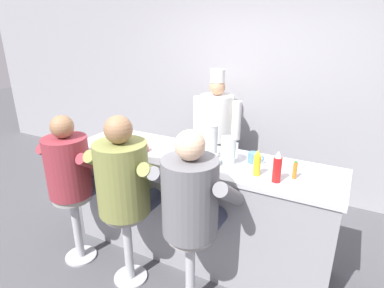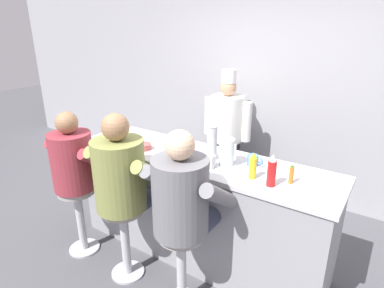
{
  "view_description": "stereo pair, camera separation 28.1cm",
  "coord_description": "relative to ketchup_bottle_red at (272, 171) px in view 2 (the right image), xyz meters",
  "views": [
    {
      "loc": [
        1.17,
        -2.04,
        2.13
      ],
      "look_at": [
        -0.05,
        0.3,
        1.15
      ],
      "focal_mm": 30.0,
      "sensor_mm": 36.0,
      "label": 1
    },
    {
      "loc": [
        1.42,
        -1.9,
        2.13
      ],
      "look_at": [
        -0.05,
        0.3,
        1.15
      ],
      "focal_mm": 30.0,
      "sensor_mm": 36.0,
      "label": 2
    }
  ],
  "objects": [
    {
      "name": "ground_plane",
      "position": [
        -0.73,
        -0.16,
        -1.14
      ],
      "size": [
        20.0,
        20.0,
        0.0
      ],
      "primitive_type": "plane",
      "color": "#4C4C51"
    },
    {
      "name": "wall_back",
      "position": [
        -0.73,
        1.83,
        0.21
      ],
      "size": [
        10.0,
        0.06,
        2.7
      ],
      "color": "#99999E",
      "rests_on": "ground_plane"
    },
    {
      "name": "diner_counter",
      "position": [
        -0.73,
        0.17,
        -0.63
      ],
      "size": [
        2.47,
        0.66,
        1.03
      ],
      "color": "gray",
      "rests_on": "ground_plane"
    },
    {
      "name": "ketchup_bottle_red",
      "position": [
        0.0,
        0.0,
        0.0
      ],
      "size": [
        0.06,
        0.06,
        0.25
      ],
      "color": "red",
      "rests_on": "diner_counter"
    },
    {
      "name": "mustard_bottle_yellow",
      "position": [
        -0.16,
        0.04,
        -0.02
      ],
      "size": [
        0.06,
        0.06,
        0.21
      ],
      "color": "yellow",
      "rests_on": "diner_counter"
    },
    {
      "name": "hot_sauce_bottle_orange",
      "position": [
        0.11,
        0.12,
        -0.05
      ],
      "size": [
        0.03,
        0.03,
        0.14
      ],
      "color": "orange",
      "rests_on": "diner_counter"
    },
    {
      "name": "water_pitcher_clear",
      "position": [
        -0.45,
        0.16,
        -0.0
      ],
      "size": [
        0.15,
        0.13,
        0.23
      ],
      "color": "silver",
      "rests_on": "diner_counter"
    },
    {
      "name": "breakfast_plate",
      "position": [
        -1.56,
        0.18,
        -0.1
      ],
      "size": [
        0.24,
        0.24,
        0.05
      ],
      "color": "white",
      "rests_on": "diner_counter"
    },
    {
      "name": "cereal_bowl",
      "position": [
        -1.26,
        0.04,
        -0.09
      ],
      "size": [
        0.14,
        0.14,
        0.05
      ],
      "color": "#B24C47",
      "rests_on": "diner_counter"
    },
    {
      "name": "coffee_mug_white",
      "position": [
        -1.0,
        0.23,
        -0.08
      ],
      "size": [
        0.14,
        0.1,
        0.08
      ],
      "color": "white",
      "rests_on": "diner_counter"
    },
    {
      "name": "coffee_mug_blue",
      "position": [
        -0.26,
        0.27,
        -0.07
      ],
      "size": [
        0.14,
        0.09,
        0.09
      ],
      "color": "#4C7AB2",
      "rests_on": "diner_counter"
    },
    {
      "name": "cup_stack_steel",
      "position": [
        -0.61,
        0.19,
        0.04
      ],
      "size": [
        0.09,
        0.09,
        0.31
      ],
      "color": "#B7BABF",
      "rests_on": "diner_counter"
    },
    {
      "name": "napkin_dispenser_chrome",
      "position": [
        -0.55,
        0.02,
        -0.06
      ],
      "size": [
        0.11,
        0.07,
        0.11
      ],
      "color": "silver",
      "rests_on": "diner_counter"
    },
    {
      "name": "diner_seated_maroon",
      "position": [
        -1.7,
        -0.41,
        -0.23
      ],
      "size": [
        0.58,
        0.57,
        1.43
      ],
      "color": "#B2B5BA",
      "rests_on": "ground_plane"
    },
    {
      "name": "diner_seated_olive",
      "position": [
        -1.1,
        -0.41,
        -0.2
      ],
      "size": [
        0.64,
        0.63,
        1.51
      ],
      "color": "#B2B5BA",
      "rests_on": "ground_plane"
    },
    {
      "name": "diner_seated_grey",
      "position": [
        -0.5,
        -0.41,
        -0.21
      ],
      "size": [
        0.62,
        0.61,
        1.48
      ],
      "color": "#B2B5BA",
      "rests_on": "ground_plane"
    },
    {
      "name": "cook_in_whites_near",
      "position": [
        -1.08,
        1.38,
        -0.24
      ],
      "size": [
        0.64,
        0.41,
        1.63
      ],
      "color": "#232328",
      "rests_on": "ground_plane"
    }
  ]
}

